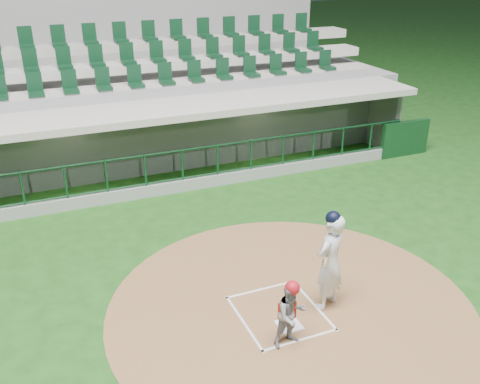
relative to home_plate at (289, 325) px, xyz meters
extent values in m
plane|color=#164313|center=(0.00, 0.70, -0.02)|extent=(120.00, 120.00, 0.00)
cylinder|color=brown|center=(0.30, 0.50, -0.02)|extent=(7.20, 7.20, 0.01)
cube|color=silver|center=(0.00, 0.00, 0.00)|extent=(0.43, 0.43, 0.02)
cube|color=silver|center=(-0.75, 0.40, 0.00)|extent=(0.05, 1.80, 0.01)
cube|color=white|center=(0.75, 0.40, 0.00)|extent=(0.05, 1.80, 0.01)
cube|color=white|center=(0.00, 1.25, 0.00)|extent=(1.55, 0.05, 0.01)
cube|color=white|center=(0.00, -0.45, 0.00)|extent=(1.55, 0.05, 0.01)
cube|color=gray|center=(0.00, 8.20, -0.57)|extent=(15.00, 3.00, 0.10)
cube|color=slate|center=(0.00, 9.80, 0.83)|extent=(15.00, 0.20, 2.70)
cube|color=#AFAA9B|center=(0.00, 9.68, 1.08)|extent=(13.50, 0.04, 0.90)
cube|color=slate|center=(7.50, 8.20, 0.83)|extent=(0.20, 3.00, 2.70)
cube|color=#A59F95|center=(0.00, 7.95, 2.28)|extent=(15.40, 3.50, 0.20)
cube|color=gray|center=(0.00, 6.65, 0.13)|extent=(15.00, 0.15, 0.40)
cube|color=black|center=(0.00, 6.65, 1.70)|extent=(15.00, 0.01, 0.95)
cube|color=brown|center=(0.00, 9.25, -0.30)|extent=(12.75, 0.40, 0.45)
cube|color=white|center=(-3.00, 8.20, 2.15)|extent=(1.30, 0.35, 0.04)
cube|color=white|center=(3.00, 8.20, 2.15)|extent=(1.30, 0.35, 0.04)
cube|color=black|center=(7.80, 6.60, 0.58)|extent=(1.80, 0.18, 1.20)
imported|color=#B21B13|center=(-1.81, 9.01, 0.27)|extent=(0.93, 0.40, 1.59)
imported|color=#B2131E|center=(2.22, 8.82, 0.31)|extent=(0.84, 0.57, 1.67)
imported|color=#9D1710|center=(5.55, 9.07, 0.38)|extent=(1.71, 0.65, 1.80)
cube|color=gray|center=(0.00, 11.45, 1.13)|extent=(17.00, 6.50, 2.50)
cube|color=#A29C93|center=(0.00, 9.95, 2.28)|extent=(16.60, 0.95, 0.30)
cube|color=#A6A296|center=(0.00, 10.90, 2.83)|extent=(16.60, 0.95, 0.30)
cube|color=gray|center=(0.00, 11.85, 3.38)|extent=(16.60, 0.95, 0.30)
cube|color=slate|center=(0.00, 14.80, 2.50)|extent=(17.00, 0.25, 5.05)
imported|color=white|center=(0.97, 0.28, 0.98)|extent=(0.86, 0.74, 1.98)
sphere|color=black|center=(0.97, 0.28, 1.91)|extent=(0.28, 0.28, 0.28)
cylinder|color=#9F7448|center=(0.72, 0.03, 1.23)|extent=(0.58, 0.79, 0.39)
imported|color=gray|center=(-0.21, -0.44, 0.60)|extent=(0.64, 0.52, 1.23)
sphere|color=#B4131E|center=(-0.21, -0.44, 1.17)|extent=(0.26, 0.26, 0.26)
cube|color=#AA1B12|center=(-0.21, -0.29, 0.60)|extent=(0.32, 0.10, 0.35)
camera|label=1|loc=(-3.95, -7.07, 6.39)|focal=40.00mm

